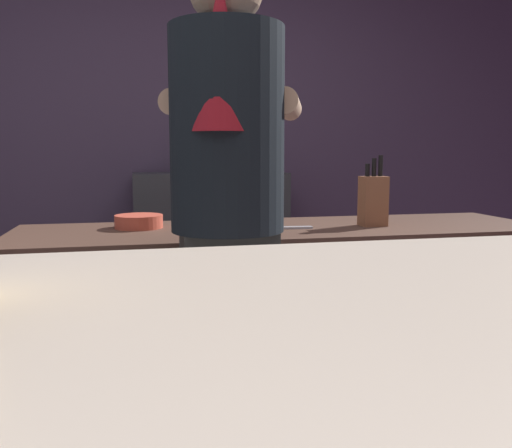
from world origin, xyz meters
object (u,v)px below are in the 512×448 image
Objects in this scene: mixing_bowl at (139,221)px; bottle_vinegar at (195,159)px; bartender at (227,206)px; bottle_hot_sauce at (178,161)px; chefs_knife at (282,228)px; bottle_olive_oil at (258,161)px; knife_block at (373,200)px.

bottle_vinegar is at bearing 73.67° from mixing_bowl.
bartender is 1.70m from bottle_hot_sauce.
chefs_knife is at bearing -77.00° from bottle_hot_sauce.
bottle_hot_sauce is 0.89× the size of bottle_vinegar.
bottle_olive_oil reaches higher than mixing_bowl.
knife_block is 1.18× the size of chefs_knife.
bottle_hot_sauce is at bearing 78.00° from mixing_bowl.
bottle_vinegar is at bearing 113.21° from knife_block.
mixing_bowl is at bearing 171.36° from knife_block.
bottle_hot_sauce and bottle_olive_oil have the same top height.
knife_block is 1.49× the size of bottle_olive_oil.
bartender is 6.20× the size of knife_block.
bartender is 8.24× the size of bottle_vinegar.
bottle_olive_oil is (0.73, 1.12, 0.22)m from mixing_bowl.
bottle_vinegar reaches higher than mixing_bowl.
chefs_knife is (0.28, 0.40, -0.13)m from bartender.
bottle_olive_oil is at bearing 56.66° from mixing_bowl.
bartender is 9.25× the size of bottle_hot_sauce.
bottle_vinegar reaches higher than chefs_knife.
knife_block is at bearing -39.10° from bartender.
bottle_olive_oil reaches higher than knife_block.
knife_block reaches higher than mixing_bowl.
mixing_bowl is at bearing 44.53° from bartender.
bottle_olive_oil is 0.39m from bottle_vinegar.
bartender is at bearing -105.84° from bottle_olive_oil.
chefs_knife is at bearing -15.15° from mixing_bowl.
bartender reaches higher than bottle_olive_oil.
bottle_hot_sauce is (0.24, 1.15, 0.22)m from mixing_bowl.
knife_block is at bearing -66.79° from bottle_vinegar.
chefs_knife is (0.54, -0.15, -0.02)m from mixing_bowl.
bottle_vinegar reaches higher than bottle_olive_oil.
chefs_knife is 1.38m from bottle_vinegar.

